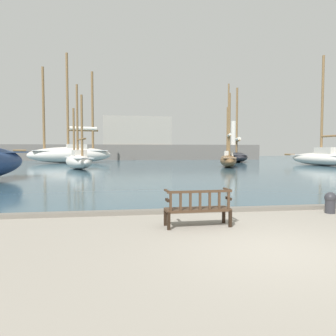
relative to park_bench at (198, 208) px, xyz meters
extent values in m
plane|color=gray|center=(0.98, -2.07, -0.47)|extent=(160.00, 160.00, 0.00)
cube|color=#385666|center=(0.98, 41.93, -0.43)|extent=(100.00, 80.00, 0.08)
cube|color=slate|center=(0.98, 1.78, -0.41)|extent=(40.00, 0.30, 0.12)
cube|color=black|center=(-0.77, 0.23, -0.26)|extent=(0.07, 0.07, 0.42)
cube|color=black|center=(0.76, 0.29, -0.26)|extent=(0.07, 0.07, 0.42)
cube|color=black|center=(-0.76, -0.21, -0.26)|extent=(0.07, 0.07, 0.42)
cube|color=black|center=(0.77, -0.16, -0.26)|extent=(0.07, 0.07, 0.42)
cube|color=#422D1E|center=(0.00, 0.04, -0.05)|extent=(1.62, 0.57, 0.06)
cube|color=#422D1E|center=(0.01, -0.18, 0.42)|extent=(1.60, 0.10, 0.06)
cube|color=#422D1E|center=(-0.71, -0.21, 0.19)|extent=(0.06, 0.04, 0.41)
cube|color=#422D1E|center=(-0.47, -0.20, 0.19)|extent=(0.06, 0.04, 0.41)
cube|color=#422D1E|center=(-0.23, -0.19, 0.19)|extent=(0.06, 0.04, 0.41)
cube|color=#422D1E|center=(0.01, -0.18, 0.19)|extent=(0.06, 0.04, 0.41)
cube|color=#422D1E|center=(0.25, -0.18, 0.19)|extent=(0.06, 0.04, 0.41)
cube|color=#422D1E|center=(0.49, -0.17, 0.19)|extent=(0.06, 0.04, 0.41)
cube|color=#422D1E|center=(0.73, -0.16, 0.19)|extent=(0.06, 0.04, 0.41)
cube|color=black|center=(-0.77, -0.08, 0.22)|extent=(0.07, 0.30, 0.06)
cube|color=#422D1E|center=(-0.77, 0.01, 0.43)|extent=(0.08, 0.47, 0.04)
cube|color=black|center=(0.77, -0.03, 0.22)|extent=(0.07, 0.30, 0.06)
cube|color=#422D1E|center=(0.77, 0.06, 0.43)|extent=(0.08, 0.47, 0.04)
ellipsoid|color=silver|center=(-8.24, 38.27, 0.70)|extent=(11.48, 5.59, 2.17)
cube|color=white|center=(-8.24, 38.27, 1.29)|extent=(10.01, 4.51, 0.08)
cube|color=beige|center=(-7.44, 38.45, 1.74)|extent=(2.93, 2.30, 0.82)
cylinder|color=brown|center=(-8.51, 38.21, 7.83)|extent=(0.32, 0.32, 13.00)
cylinder|color=brown|center=(-6.54, 38.66, 4.07)|extent=(4.00, 1.15, 0.26)
cylinder|color=silver|center=(-6.54, 38.66, 4.33)|extent=(3.66, 1.31, 0.51)
cylinder|color=brown|center=(-11.47, 37.54, 6.78)|extent=(0.32, 0.32, 10.89)
cylinder|color=brown|center=(-5.28, 38.95, 6.74)|extent=(0.32, 0.32, 10.82)
cylinder|color=brown|center=(-14.38, 36.87, 1.31)|extent=(1.57, 0.59, 0.26)
ellipsoid|color=silver|center=(21.30, 26.56, 0.35)|extent=(3.90, 10.47, 1.48)
cube|color=white|center=(21.30, 26.56, 0.75)|extent=(3.07, 9.17, 0.08)
cube|color=beige|center=(21.39, 25.79, 1.24)|extent=(1.81, 2.76, 0.89)
cylinder|color=brown|center=(21.27, 26.81, 6.45)|extent=(0.28, 0.28, 11.30)
cylinder|color=brown|center=(20.62, 32.62, 0.77)|extent=(0.44, 1.99, 0.22)
ellipsoid|color=brown|center=(9.51, 25.07, 0.27)|extent=(3.49, 7.28, 1.31)
cube|color=#997A5B|center=(9.51, 25.07, 0.63)|extent=(2.87, 6.34, 0.08)
cube|color=beige|center=(9.37, 24.56, 0.98)|extent=(1.26, 1.67, 0.63)
cylinder|color=brown|center=(9.56, 25.24, 4.46)|extent=(0.16, 0.16, 7.59)
cylinder|color=brown|center=(9.11, 23.65, 2.74)|extent=(1.02, 3.21, 0.13)
cylinder|color=silver|center=(9.11, 23.65, 2.87)|extent=(1.06, 2.93, 0.26)
cylinder|color=brown|center=(10.09, 27.12, 3.38)|extent=(0.16, 0.16, 5.43)
cylinder|color=brown|center=(8.98, 23.19, 3.81)|extent=(0.16, 0.16, 6.28)
cylinder|color=brown|center=(10.64, 29.05, 0.65)|extent=(0.44, 1.15, 0.13)
ellipsoid|color=black|center=(15.55, 38.63, 0.32)|extent=(5.45, 10.40, 1.41)
cube|color=#4C4C51|center=(15.55, 38.63, 0.70)|extent=(4.43, 9.05, 0.08)
cylinder|color=brown|center=(15.61, 38.87, 5.64)|extent=(0.30, 0.30, 9.79)
cylinder|color=brown|center=(15.09, 36.93, 2.70)|extent=(1.28, 3.96, 0.24)
cylinder|color=silver|center=(15.09, 36.93, 2.94)|extent=(1.40, 3.63, 0.47)
ellipsoid|color=silver|center=(-5.60, 24.07, 0.30)|extent=(4.00, 7.20, 1.38)
cube|color=white|center=(-5.60, 24.07, 0.68)|extent=(3.27, 6.26, 0.08)
cube|color=beige|center=(-5.44, 23.58, 1.06)|extent=(1.53, 1.82, 0.68)
cylinder|color=brown|center=(-5.65, 24.24, 4.13)|extent=(0.20, 0.20, 6.81)
cylinder|color=brown|center=(-5.14, 22.60, 2.35)|extent=(1.18, 3.32, 0.16)
cylinder|color=brown|center=(-6.21, 26.05, 3.13)|extent=(0.20, 0.20, 4.81)
cylinder|color=brown|center=(-5.03, 22.26, 3.49)|extent=(0.20, 0.20, 5.54)
cylinder|color=brown|center=(-6.81, 27.97, 0.70)|extent=(0.53, 1.25, 0.16)
cylinder|color=#2D2D33|center=(4.31, 1.06, -0.24)|extent=(0.29, 0.29, 0.46)
sphere|color=#2D2D33|center=(4.31, 1.06, -0.01)|extent=(0.34, 0.34, 0.34)
cube|color=#66605B|center=(0.98, 50.09, 0.92)|extent=(45.63, 2.40, 2.77)
cube|color=gray|center=(1.62, 50.09, 4.78)|extent=(11.82, 2.00, 4.96)
cylinder|color=beige|center=(19.27, 50.09, 4.48)|extent=(1.00, 1.00, 4.36)
camera|label=1|loc=(-1.94, -7.74, 1.42)|focal=35.00mm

